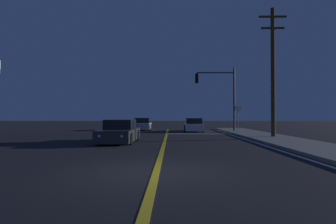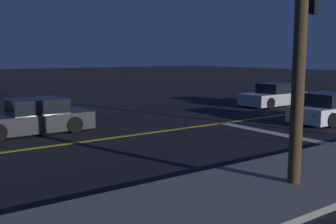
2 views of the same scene
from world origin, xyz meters
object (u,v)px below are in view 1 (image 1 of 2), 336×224
at_px(car_lead_oncoming_charcoal, 120,132).
at_px(utility_pole_right, 273,70).
at_px(car_side_waiting_silver, 142,125).
at_px(traffic_signal_near_right, 220,90).
at_px(street_sign_corner, 238,115).
at_px(car_following_oncoming_white, 194,126).

distance_m(car_lead_oncoming_charcoal, utility_pole_right, 11.33).
distance_m(car_side_waiting_silver, traffic_signal_near_right, 9.80).
bearing_deg(street_sign_corner, car_following_oncoming_white, 125.77).
height_order(car_side_waiting_silver, car_following_oncoming_white, same).
xyz_separation_m(car_side_waiting_silver, street_sign_corner, (8.91, -7.43, 1.07)).
xyz_separation_m(car_lead_oncoming_charcoal, car_following_oncoming_white, (5.37, 11.78, -0.00)).
height_order(car_side_waiting_silver, utility_pole_right, utility_pole_right).
bearing_deg(car_side_waiting_silver, traffic_signal_near_right, 149.38).
xyz_separation_m(car_lead_oncoming_charcoal, traffic_signal_near_right, (7.76, 9.89, 3.46)).
relative_size(traffic_signal_near_right, utility_pole_right, 0.67).
distance_m(car_following_oncoming_white, utility_pole_right, 11.05).
relative_size(car_following_oncoming_white, street_sign_corner, 1.72).
bearing_deg(street_sign_corner, traffic_signal_near_right, 109.57).
relative_size(car_side_waiting_silver, car_following_oncoming_white, 1.00).
bearing_deg(car_following_oncoming_white, traffic_signal_near_right, -36.91).
distance_m(car_side_waiting_silver, street_sign_corner, 11.66).
relative_size(car_lead_oncoming_charcoal, car_following_oncoming_white, 1.10).
bearing_deg(utility_pole_right, car_side_waiting_silver, 131.22).
bearing_deg(car_following_oncoming_white, car_side_waiting_silver, 155.20).
distance_m(utility_pole_right, street_sign_corner, 5.52).
distance_m(traffic_signal_near_right, street_sign_corner, 3.81).
height_order(car_following_oncoming_white, street_sign_corner, street_sign_corner).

